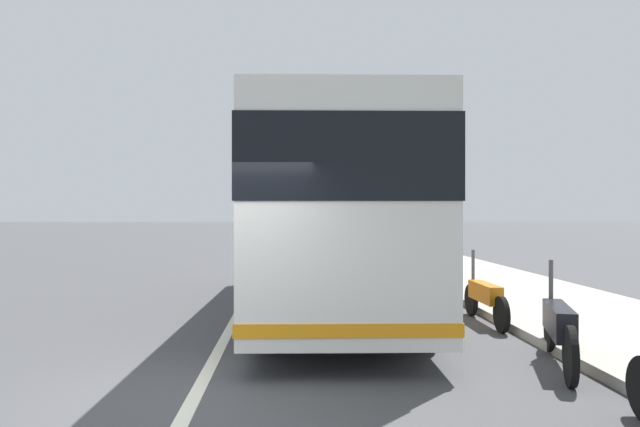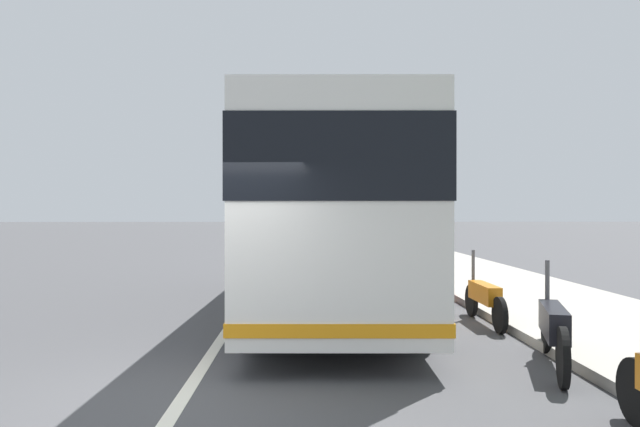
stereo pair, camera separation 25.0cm
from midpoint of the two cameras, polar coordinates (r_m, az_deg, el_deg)
name	(u,v)px [view 2 (the right image)]	position (r m, az deg, el deg)	size (l,w,h in m)	color
ground_plane	(183,398)	(6.49, -12.14, -17.24)	(220.00, 220.00, 0.00)	#424244
sidewalk_curb	(486,279)	(17.02, 16.32, -6.17)	(110.00, 3.60, 0.14)	#9E998E
lane_divider_line	(258,282)	(16.25, -5.64, -6.70)	(110.00, 0.16, 0.01)	silver
coach_bus	(332,209)	(11.66, 1.75, 0.49)	(10.33, 2.94, 3.49)	silver
motorcycle_mid_row	(554,329)	(7.95, 22.70, -10.35)	(2.25, 0.75, 1.29)	black
motorcycle_angled	(484,298)	(10.61, 16.41, -7.91)	(2.14, 0.25, 1.24)	black
motorcycle_far_end	(431,279)	(13.21, 11.29, -6.26)	(2.22, 0.39, 1.26)	black
car_side_street	(311,227)	(47.72, -0.69, -1.34)	(4.30, 1.85, 1.48)	silver
car_ahead_same_lane	(306,230)	(40.47, -1.20, -1.59)	(4.70, 1.94, 1.50)	navy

